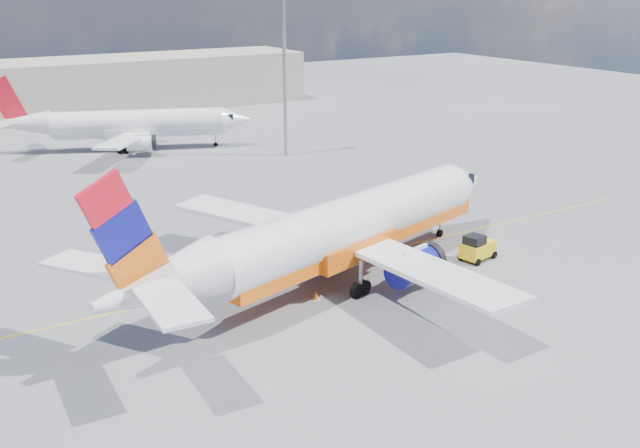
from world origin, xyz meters
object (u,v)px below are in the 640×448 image
main_jet (341,230)px  gse_tug (477,248)px  second_jet (130,125)px  traffic_cone (316,296)px

main_jet → gse_tug: bearing=-26.2°
main_jet → gse_tug: 10.97m
gse_tug → second_jet: bearing=89.6°
gse_tug → traffic_cone: bearing=166.8°
second_jet → gse_tug: size_ratio=10.03×
main_jet → gse_tug: main_jet is taller
main_jet → gse_tug: (10.46, -1.94, -2.69)m
second_jet → gse_tug: second_jet is taller
gse_tug → traffic_cone: (-13.48, 0.15, -0.63)m
second_jet → traffic_cone: second_jet is taller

